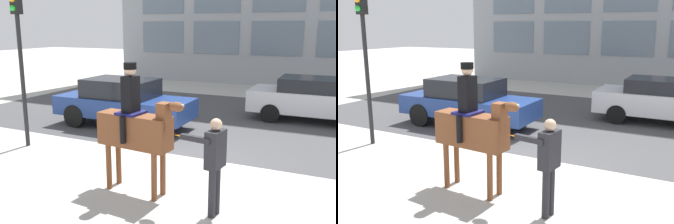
% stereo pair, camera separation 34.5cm
% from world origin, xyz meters
% --- Properties ---
extents(ground_plane, '(80.00, 80.00, 0.00)m').
position_xyz_m(ground_plane, '(0.00, 0.00, 0.00)').
color(ground_plane, '#B2AFA8').
extents(road_surface, '(18.95, 8.50, 0.01)m').
position_xyz_m(road_surface, '(0.00, 4.75, 0.00)').
color(road_surface, '#444447').
rests_on(road_surface, ground_plane).
extents(mounted_horse_lead, '(1.87, 0.65, 2.50)m').
position_xyz_m(mounted_horse_lead, '(-0.01, -1.80, 1.30)').
color(mounted_horse_lead, brown).
rests_on(mounted_horse_lead, ground_plane).
extents(pedestrian_bystander, '(0.87, 0.44, 1.70)m').
position_xyz_m(pedestrian_bystander, '(1.63, -2.05, 1.00)').
color(pedestrian_bystander, '#232328').
rests_on(pedestrian_bystander, ground_plane).
extents(street_car_near_lane, '(4.44, 1.78, 1.54)m').
position_xyz_m(street_car_near_lane, '(-2.89, 2.32, 0.81)').
color(street_car_near_lane, navy).
rests_on(street_car_near_lane, ground_plane).
extents(street_car_far_lane, '(4.40, 1.93, 1.48)m').
position_xyz_m(street_car_far_lane, '(2.63, 5.71, 0.78)').
color(street_car_far_lane, silver).
rests_on(street_car_far_lane, ground_plane).
extents(traffic_light, '(0.24, 0.29, 4.17)m').
position_xyz_m(traffic_light, '(-4.15, -0.55, 2.79)').
color(traffic_light, black).
rests_on(traffic_light, ground_plane).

